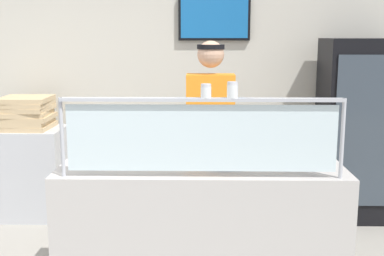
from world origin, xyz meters
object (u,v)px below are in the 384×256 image
Objects in this scene: pizza_tray at (224,161)px; parmesan_shaker at (206,92)px; worker_figure at (211,136)px; pizza_server at (230,159)px; pepper_flake_shaker at (232,91)px; pizza_box_stack at (26,113)px; drink_fridge at (359,130)px.

parmesan_shaker reaches higher than pizza_tray.
parmesan_shaker is 0.05× the size of worker_figure.
parmesan_shaker is (-0.13, -0.33, 0.51)m from pizza_tray.
pepper_flake_shaker is at bearing -85.43° from pizza_server.
worker_figure is (0.05, 0.98, -0.47)m from parmesan_shaker.
pepper_flake_shaker is 1.09m from worker_figure.
pizza_tray is at bearing -39.00° from pizza_box_stack.
pizza_tray is 0.82× the size of pizza_box_stack.
pizza_tray is 0.61m from pepper_flake_shaker.
worker_figure reaches higher than pizza_box_stack.
parmesan_shaker is at bearing -111.66° from pizza_server.
pepper_flake_shaker is 2.69m from pizza_box_stack.
pizza_server is at bearing -130.48° from drink_fridge.
parmesan_shaker is (-0.17, -0.31, 0.48)m from pizza_server.
worker_figure is 0.99× the size of drink_fridge.
drink_fridge is (1.36, 1.89, -0.59)m from pepper_flake_shaker.
parmesan_shaker is 2.50m from drink_fridge.
drink_fridge reaches higher than pepper_flake_shaker.
drink_fridge is at bearing 0.76° from pizza_box_stack.
drink_fridge is (1.52, 1.89, -0.59)m from parmesan_shaker.
pizza_tray is 0.05m from pizza_server.
pepper_flake_shaker is at bearing -83.69° from worker_figure.
worker_figure is (-0.08, 0.65, 0.04)m from pizza_tray.
drink_fridge is at bearing 51.24° from parmesan_shaker.
pizza_box_stack is (-1.91, 1.85, -0.43)m from pepper_flake_shaker.
pizza_server is 0.16× the size of drink_fridge.
drink_fridge is at bearing 54.23° from pepper_flake_shaker.
pepper_flake_shaker is 2.41m from drink_fridge.
parmesan_shaker is 0.17× the size of pizza_box_stack.
pizza_server is 0.60m from parmesan_shaker.
pizza_server is (0.04, -0.02, 0.02)m from pizza_tray.
pizza_box_stack is (-1.92, 1.54, 0.06)m from pizza_server.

